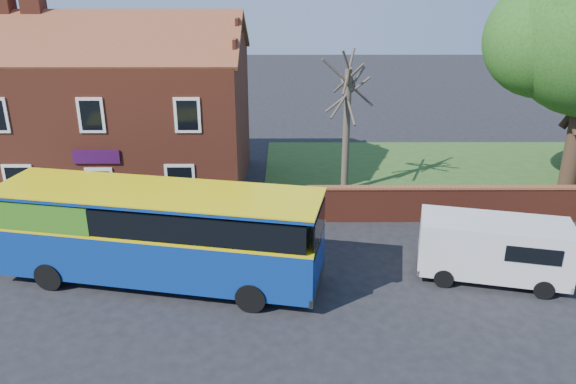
{
  "coord_description": "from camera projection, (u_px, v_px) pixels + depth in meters",
  "views": [
    {
      "loc": [
        1.12,
        -15.37,
        10.14
      ],
      "look_at": [
        1.18,
        5.0,
        2.14
      ],
      "focal_mm": 35.0,
      "sensor_mm": 36.0,
      "label": 1
    }
  ],
  "objects": [
    {
      "name": "ground",
      "position": [
        252.0,
        311.0,
        18.01
      ],
      "size": [
        120.0,
        120.0,
        0.0
      ],
      "primitive_type": "plane",
      "color": "black",
      "rests_on": "ground"
    },
    {
      "name": "pavement",
      "position": [
        92.0,
        232.0,
        23.32
      ],
      "size": [
        18.0,
        3.5,
        0.12
      ],
      "primitive_type": "cube",
      "color": "gray",
      "rests_on": "ground"
    },
    {
      "name": "kerb",
      "position": [
        77.0,
        251.0,
        21.69
      ],
      "size": [
        18.0,
        0.15,
        0.14
      ],
      "primitive_type": "cube",
      "color": "slate",
      "rests_on": "ground"
    },
    {
      "name": "grass_strip",
      "position": [
        507.0,
        174.0,
        30.14
      ],
      "size": [
        26.0,
        12.0,
        0.04
      ],
      "primitive_type": "cube",
      "color": "#426B28",
      "rests_on": "ground"
    },
    {
      "name": "shop_building",
      "position": [
        120.0,
        120.0,
        27.45
      ],
      "size": [
        12.3,
        8.13,
        10.5
      ],
      "color": "maroon",
      "rests_on": "ground"
    },
    {
      "name": "boundary_wall",
      "position": [
        561.0,
        203.0,
        24.27
      ],
      "size": [
        22.0,
        0.38,
        1.6
      ],
      "color": "maroon",
      "rests_on": "ground"
    },
    {
      "name": "bus",
      "position": [
        149.0,
        230.0,
        19.19
      ],
      "size": [
        11.43,
        4.88,
        3.38
      ],
      "rotation": [
        0.0,
        0.0,
        -0.19
      ],
      "color": "navy",
      "rests_on": "ground"
    },
    {
      "name": "van_near",
      "position": [
        494.0,
        247.0,
        19.46
      ],
      "size": [
        5.37,
        3.13,
        2.21
      ],
      "rotation": [
        0.0,
        0.0,
        -0.23
      ],
      "color": "silver",
      "rests_on": "ground"
    },
    {
      "name": "bare_tree",
      "position": [
        347.0,
        125.0,
        26.64
      ],
      "size": [
        2.46,
        2.93,
        6.55
      ],
      "color": "#4C4238",
      "rests_on": "ground"
    }
  ]
}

